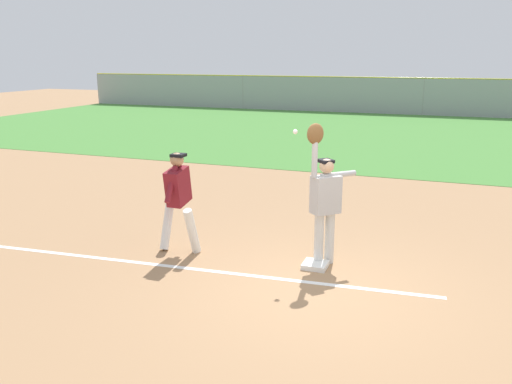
% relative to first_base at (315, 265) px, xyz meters
% --- Properties ---
extents(ground_plane, '(74.16, 74.16, 0.00)m').
position_rel_first_base_xyz_m(ground_plane, '(0.22, -0.80, -0.04)').
color(ground_plane, '#A37A54').
extents(outfield_grass, '(43.41, 16.83, 0.01)m').
position_rel_first_base_xyz_m(outfield_grass, '(0.22, 15.29, -0.04)').
color(outfield_grass, '#478438').
rests_on(outfield_grass, ground_plane).
extents(chalk_foul_line, '(11.97, 1.00, 0.01)m').
position_rel_first_base_xyz_m(chalk_foul_line, '(-4.00, -0.90, -0.04)').
color(chalk_foul_line, white).
rests_on(chalk_foul_line, ground_plane).
extents(first_base, '(0.38, 0.38, 0.08)m').
position_rel_first_base_xyz_m(first_base, '(0.00, 0.00, 0.00)').
color(first_base, white).
rests_on(first_base, ground_plane).
extents(fielder, '(0.71, 0.71, 2.28)m').
position_rel_first_base_xyz_m(fielder, '(0.07, 0.21, 1.08)').
color(fielder, silver).
rests_on(fielder, ground_plane).
extents(runner, '(0.71, 0.84, 1.72)m').
position_rel_first_base_xyz_m(runner, '(-2.35, -0.11, 0.96)').
color(runner, white).
rests_on(runner, ground_plane).
extents(baseball, '(0.07, 0.07, 0.07)m').
position_rel_first_base_xyz_m(baseball, '(-0.39, 0.08, 2.09)').
color(baseball, white).
extents(outfield_fence, '(43.49, 0.08, 2.08)m').
position_rel_first_base_xyz_m(outfield_fence, '(0.22, 23.70, 1.00)').
color(outfield_fence, '#93999E').
rests_on(outfield_fence, ground_plane).
extents(parked_car_white, '(4.49, 2.29, 1.25)m').
position_rel_first_base_xyz_m(parked_car_white, '(-13.34, 25.82, 0.63)').
color(parked_car_white, white).
rests_on(parked_car_white, ground_plane).
extents(parked_car_green, '(4.59, 2.51, 1.25)m').
position_rel_first_base_xyz_m(parked_car_green, '(-6.87, 25.78, 0.63)').
color(parked_car_green, '#1E6B33').
rests_on(parked_car_green, ground_plane).
extents(parked_car_red, '(4.47, 2.26, 1.25)m').
position_rel_first_base_xyz_m(parked_car_red, '(-0.68, 26.74, 0.63)').
color(parked_car_red, '#B21E1E').
rests_on(parked_car_red, ground_plane).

